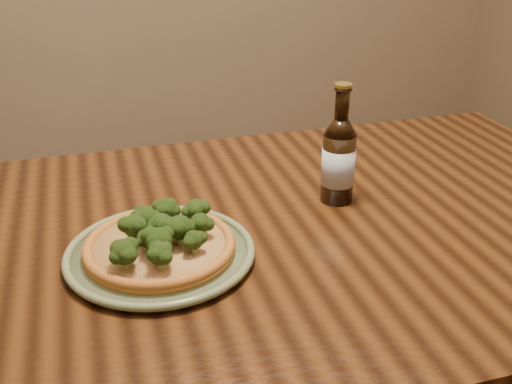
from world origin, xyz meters
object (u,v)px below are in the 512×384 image
object	(u,v)px
table	(245,272)
plate	(160,253)
pizza	(160,242)
beer_bottle	(339,159)

from	to	relation	value
table	plate	distance (m)	0.20
table	plate	size ratio (longest dim) A/B	5.09
pizza	table	bearing A→B (deg)	19.50
table	plate	xyz separation A→B (m)	(-0.16, -0.06, 0.10)
table	pizza	xyz separation A→B (m)	(-0.16, -0.06, 0.12)
table	pizza	size ratio (longest dim) A/B	6.40
pizza	beer_bottle	distance (m)	0.39
pizza	beer_bottle	bearing A→B (deg)	17.89
table	beer_bottle	distance (m)	0.28
pizza	beer_bottle	xyz separation A→B (m)	(0.36, 0.12, 0.06)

